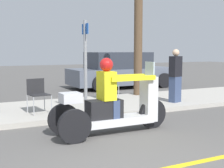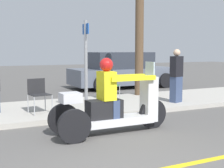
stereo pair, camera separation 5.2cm
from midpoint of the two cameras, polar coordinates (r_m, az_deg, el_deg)
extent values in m
cube|color=gold|center=(4.61, 11.67, -14.61)|extent=(24.00, 0.12, 0.01)
cube|color=#B2ADA3|center=(8.43, -10.75, -4.63)|extent=(28.00, 2.80, 0.12)
cylinder|color=black|center=(6.62, 7.66, -5.39)|extent=(0.61, 0.10, 0.61)
cylinder|color=black|center=(5.54, -6.65, -7.69)|extent=(0.61, 0.10, 0.61)
cylinder|color=black|center=(6.11, -8.60, -6.39)|extent=(0.61, 0.10, 0.61)
cube|color=silver|center=(6.17, 0.24, -6.78)|extent=(1.70, 0.43, 0.15)
cube|color=black|center=(6.04, -1.21, -4.59)|extent=(0.68, 0.34, 0.36)
cube|color=silver|center=(6.51, 6.97, -2.67)|extent=(0.24, 0.34, 0.93)
cube|color=silver|center=(6.45, 7.19, 2.73)|extent=(0.03, 0.31, 0.30)
cube|color=silver|center=(5.75, -7.37, -2.49)|extent=(0.36, 0.34, 0.18)
cube|color=yellow|center=(6.00, -0.78, -0.29)|extent=(0.26, 0.38, 0.55)
sphere|color=red|center=(5.96, -0.79, 3.58)|extent=(0.26, 0.26, 0.26)
cube|color=#38476B|center=(6.01, 0.84, -4.64)|extent=(0.14, 0.14, 0.36)
cube|color=#38476B|center=(6.23, -0.16, -4.27)|extent=(0.14, 0.14, 0.36)
cube|color=yellow|center=(6.03, 4.20, 1.04)|extent=(0.97, 0.09, 0.09)
cube|color=yellow|center=(6.38, 2.39, 1.34)|extent=(0.97, 0.09, 0.09)
cube|color=#38476B|center=(9.25, 11.79, -0.98)|extent=(0.38, 0.31, 0.75)
cube|color=black|center=(9.19, 11.88, 3.16)|extent=(0.42, 0.32, 0.59)
sphere|color=beige|center=(9.18, 11.94, 5.63)|extent=(0.20, 0.20, 0.20)
cylinder|color=#A5A8AD|center=(7.42, -13.81, -3.99)|extent=(0.02, 0.02, 0.44)
cylinder|color=#A5A8AD|center=(7.58, -10.68, -3.70)|extent=(0.02, 0.02, 0.44)
cylinder|color=#A5A8AD|center=(7.83, -14.93, -3.49)|extent=(0.02, 0.02, 0.44)
cylinder|color=#A5A8AD|center=(7.98, -11.94, -3.23)|extent=(0.02, 0.02, 0.44)
cube|color=#232326|center=(7.66, -12.88, -1.90)|extent=(0.50, 0.50, 0.02)
cube|color=#232326|center=(7.84, -13.49, -0.40)|extent=(0.44, 0.08, 0.38)
cylinder|color=#A5A8AD|center=(9.25, -0.79, -1.80)|extent=(0.02, 0.02, 0.44)
cylinder|color=#A5A8AD|center=(9.46, 1.56, -1.62)|extent=(0.02, 0.02, 0.44)
cylinder|color=#A5A8AD|center=(9.64, -2.03, -1.48)|extent=(0.02, 0.02, 0.44)
cylinder|color=#A5A8AD|center=(9.84, 0.26, -1.31)|extent=(0.02, 0.02, 0.44)
cube|color=#19662D|center=(9.52, -0.25, -0.18)|extent=(0.46, 0.46, 0.02)
cube|color=#19662D|center=(9.69, -0.87, 1.01)|extent=(0.44, 0.05, 0.38)
cube|color=slate|center=(13.62, 2.38, 1.51)|extent=(4.69, 1.82, 0.67)
cube|color=#2D333D|center=(13.47, 1.51, 4.37)|extent=(2.58, 1.63, 0.69)
cylinder|color=black|center=(13.68, 9.82, 0.64)|extent=(0.64, 0.22, 0.64)
cylinder|color=black|center=(15.18, 5.80, 1.25)|extent=(0.64, 0.22, 0.64)
cylinder|color=black|center=(12.16, -1.91, 0.04)|extent=(0.64, 0.22, 0.64)
cylinder|color=black|center=(13.82, -4.99, 0.77)|extent=(0.64, 0.22, 0.64)
cylinder|color=brown|center=(10.54, 5.16, 7.63)|extent=(0.28, 0.28, 3.55)
cylinder|color=gray|center=(7.36, -4.58, 3.00)|extent=(0.08, 0.08, 2.20)
cube|color=#1E51AD|center=(7.37, -4.64, 10.00)|extent=(0.02, 0.36, 0.24)
camera|label=1|loc=(0.03, -89.75, 0.03)|focal=50.00mm
camera|label=2|loc=(0.03, 90.25, -0.03)|focal=50.00mm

